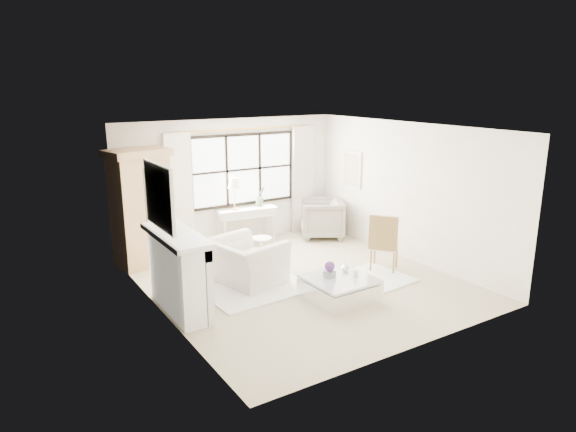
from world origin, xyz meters
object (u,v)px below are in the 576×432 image
club_armchair (246,262)px  coffee_table (339,289)px  console_table (247,226)px  armoire (141,207)px

club_armchair → coffee_table: 1.74m
club_armchair → coffee_table: (0.94, -1.44, -0.21)m
console_table → club_armchair: 2.29m
armoire → coffee_table: size_ratio=2.19×
armoire → console_table: 2.42m
console_table → coffee_table: console_table is taller
console_table → coffee_table: 3.48m
console_table → coffee_table: bearing=-85.0°
armoire → coffee_table: (2.16, -3.33, -0.96)m
club_armchair → coffee_table: size_ratio=1.18×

